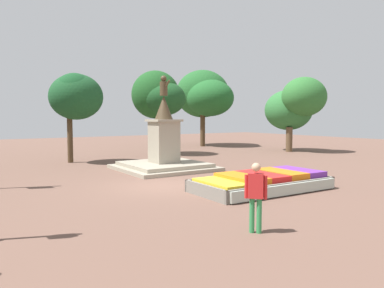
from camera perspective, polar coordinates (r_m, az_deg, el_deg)
ground_plane at (r=15.99m, az=-4.47°, el=-6.38°), size 79.08×79.08×0.00m
flower_planter at (r=15.29m, az=10.90°, el=-5.75°), size 5.60×2.87×0.70m
statue_monument at (r=20.76m, az=-4.28°, el=-1.15°), size 4.83×4.83×5.17m
pedestrian_crossing_plaza at (r=9.59m, az=9.70°, el=-7.26°), size 0.42×0.45×1.78m
park_tree_far_left at (r=29.02m, az=-5.15°, el=7.24°), size 3.90×4.20×6.46m
park_tree_behind_statue at (r=37.77m, az=2.02°, el=7.41°), size 5.44×6.64×7.63m
park_tree_street_side at (r=32.78m, az=15.42°, el=5.80°), size 4.00×5.51×6.16m
park_tree_mid_canopy at (r=24.70m, az=-17.30°, el=7.06°), size 3.33×3.33×5.63m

